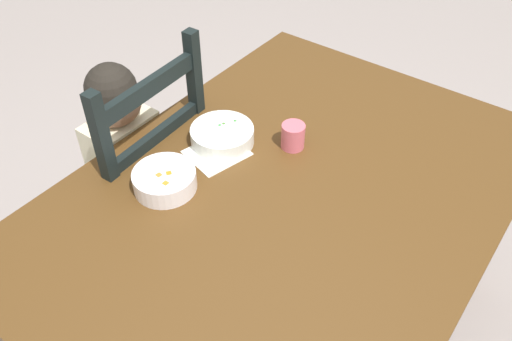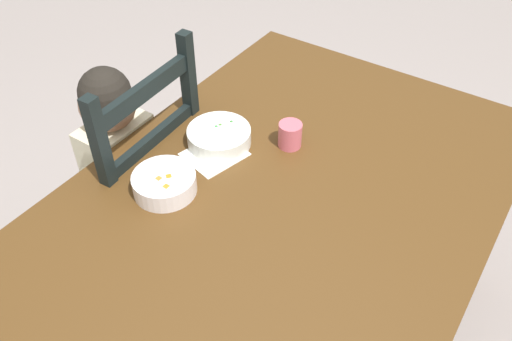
% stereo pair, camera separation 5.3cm
% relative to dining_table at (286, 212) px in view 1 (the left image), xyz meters
% --- Properties ---
extents(ground_plane, '(8.00, 8.00, 0.00)m').
position_rel_dining_table_xyz_m(ground_plane, '(0.00, 0.00, -0.65)').
color(ground_plane, gray).
extents(dining_table, '(1.44, 1.04, 0.74)m').
position_rel_dining_table_xyz_m(dining_table, '(0.00, 0.00, 0.00)').
color(dining_table, '#523517').
rests_on(dining_table, ground).
extents(dining_chair, '(0.44, 0.44, 1.02)m').
position_rel_dining_table_xyz_m(dining_chair, '(-0.07, 0.56, -0.19)').
color(dining_chair, black).
rests_on(dining_chair, ground).
extents(child_figure, '(0.32, 0.31, 0.95)m').
position_rel_dining_table_xyz_m(child_figure, '(-0.07, 0.56, -0.03)').
color(child_figure, beige).
rests_on(child_figure, ground).
extents(bowl_of_peas, '(0.19, 0.19, 0.05)m').
position_rel_dining_table_xyz_m(bowl_of_peas, '(0.05, 0.27, 0.12)').
color(bowl_of_peas, white).
rests_on(bowl_of_peas, dining_table).
extents(bowl_of_carrots, '(0.17, 0.17, 0.06)m').
position_rel_dining_table_xyz_m(bowl_of_carrots, '(-0.19, 0.27, 0.12)').
color(bowl_of_carrots, white).
rests_on(bowl_of_carrots, dining_table).
extents(spoon, '(0.14, 0.05, 0.01)m').
position_rel_dining_table_xyz_m(spoon, '(-0.10, 0.29, 0.09)').
color(spoon, silver).
rests_on(spoon, dining_table).
extents(drinking_cup, '(0.07, 0.07, 0.08)m').
position_rel_dining_table_xyz_m(drinking_cup, '(0.16, 0.09, 0.13)').
color(drinking_cup, '#D46172').
rests_on(drinking_cup, dining_table).
extents(paper_napkin, '(0.19, 0.18, 0.00)m').
position_rel_dining_table_xyz_m(paper_napkin, '(0.00, 0.25, 0.09)').
color(paper_napkin, white).
rests_on(paper_napkin, dining_table).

